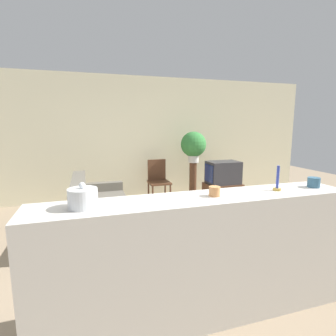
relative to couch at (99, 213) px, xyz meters
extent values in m
plane|color=gray|center=(0.74, -1.59, -0.29)|extent=(14.00, 14.00, 0.00)
cube|color=beige|center=(0.74, 1.84, 1.06)|extent=(9.00, 0.06, 2.70)
cube|color=#605B51|center=(0.05, 0.00, -0.07)|extent=(0.85, 1.77, 0.45)
cube|color=#605B51|center=(-0.28, 0.00, 0.34)|extent=(0.20, 1.77, 0.38)
cube|color=#605B51|center=(0.05, -0.80, 0.01)|extent=(0.85, 0.16, 0.60)
cube|color=#605B51|center=(0.05, 0.80, 0.01)|extent=(0.85, 0.16, 0.60)
cube|color=brown|center=(2.55, 0.73, -0.08)|extent=(0.73, 0.49, 0.44)
cube|color=#333338|center=(2.55, 0.73, 0.37)|extent=(0.64, 0.44, 0.46)
cube|color=navy|center=(2.22, 0.73, 0.37)|extent=(0.02, 0.36, 0.36)
cube|color=brown|center=(1.30, 1.22, 0.14)|extent=(0.44, 0.44, 0.04)
cube|color=brown|center=(1.30, 1.43, 0.38)|extent=(0.40, 0.04, 0.45)
cylinder|color=brown|center=(1.11, 1.03, -0.09)|extent=(0.04, 0.04, 0.41)
cylinder|color=brown|center=(1.49, 1.03, -0.09)|extent=(0.04, 0.04, 0.41)
cylinder|color=brown|center=(1.11, 1.41, -0.09)|extent=(0.04, 0.04, 0.41)
cylinder|color=brown|center=(1.49, 1.41, -0.09)|extent=(0.04, 0.04, 0.41)
cylinder|color=brown|center=(2.06, 1.17, 0.13)|extent=(0.16, 0.16, 0.84)
cylinder|color=white|center=(2.06, 1.17, 0.63)|extent=(0.23, 0.23, 0.16)
sphere|color=#38843D|center=(2.06, 1.17, 0.94)|extent=(0.55, 0.55, 0.55)
cube|color=beige|center=(0.74, -2.15, 0.24)|extent=(2.69, 0.44, 1.07)
cylinder|color=silver|center=(-0.18, -2.15, 0.85)|extent=(0.21, 0.21, 0.14)
sphere|color=silver|center=(-0.18, -2.15, 0.94)|extent=(0.05, 0.05, 0.05)
cylinder|color=#C6844C|center=(0.85, -2.15, 0.82)|extent=(0.09, 0.09, 0.08)
cylinder|color=#B7933D|center=(1.47, -2.15, 0.79)|extent=(0.07, 0.07, 0.02)
cylinder|color=#2D3D9E|center=(1.47, -2.15, 0.90)|extent=(0.02, 0.02, 0.20)
cylinder|color=#335B75|center=(1.88, -2.15, 0.82)|extent=(0.11, 0.11, 0.09)
camera|label=1|loc=(-0.13, -4.02, 1.36)|focal=28.00mm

